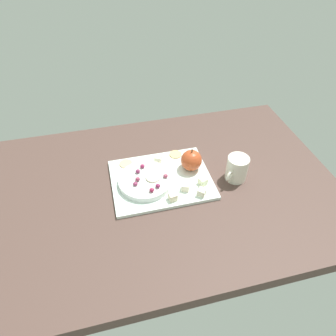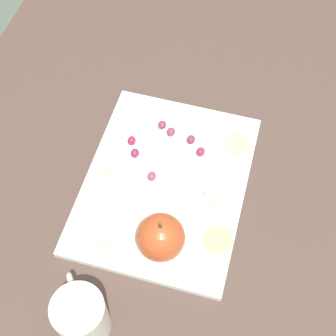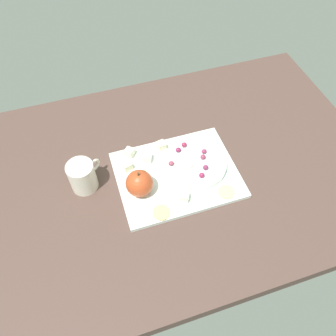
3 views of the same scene
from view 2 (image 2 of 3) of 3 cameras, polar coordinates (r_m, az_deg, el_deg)
table at (r=89.95cm, az=-2.02°, el=-2.33°), size 125.39×83.31×4.75cm
platter at (r=86.91cm, az=-0.28°, el=-1.79°), size 35.48×27.65×1.28cm
serving_dish at (r=88.62cm, az=0.13°, el=2.14°), size 18.90×18.90×2.14cm
apple_whole at (r=77.35cm, az=-0.86°, el=-8.02°), size 7.76×7.76×7.76cm
apple_stem at (r=73.26cm, az=-0.91°, el=-6.61°), size 0.50×0.50×1.20cm
cheese_cube_0 at (r=86.69cm, az=-7.46°, el=-0.35°), size 2.95×2.95×2.55cm
cheese_cube_1 at (r=82.62cm, az=-10.01°, el=-6.07°), size 3.60×3.60×2.55cm
cheese_cube_2 at (r=83.47cm, az=-6.54°, el=-3.96°), size 3.37×3.37×2.55cm
cheese_cube_3 at (r=83.97cm, az=5.50°, el=-3.13°), size 3.45×3.45×2.55cm
cheese_cube_4 at (r=80.69cm, az=-7.30°, el=-8.17°), size 3.29×3.29×2.55cm
cracker_0 at (r=91.38cm, az=8.06°, el=2.87°), size 4.86×4.86×0.40cm
cracker_1 at (r=81.59cm, az=5.87°, el=-8.27°), size 4.86×4.86×0.40cm
grape_0 at (r=86.22cm, az=-3.84°, el=1.74°), size 1.64×1.48×1.52cm
grape_1 at (r=83.68cm, az=-1.89°, el=-0.95°), size 1.64×1.48×1.36cm
grape_2 at (r=87.73cm, az=2.67°, el=3.31°), size 1.64×1.48×1.53cm
grape_3 at (r=89.65cm, az=-0.68°, el=5.02°), size 1.64×1.48×1.35cm
grape_4 at (r=86.35cm, az=3.79°, el=1.89°), size 1.64×1.48×1.54cm
grape_5 at (r=87.74cm, az=-4.23°, el=3.19°), size 1.64×1.48×1.54cm
grape_6 at (r=88.67cm, az=0.34°, el=4.22°), size 1.64×1.48×1.45cm
apple_slice_0 at (r=86.05cm, az=-0.61°, el=1.20°), size 5.02×5.02×0.60cm
cup at (r=74.81cm, az=-9.98°, el=-16.54°), size 9.69×8.34×9.43cm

